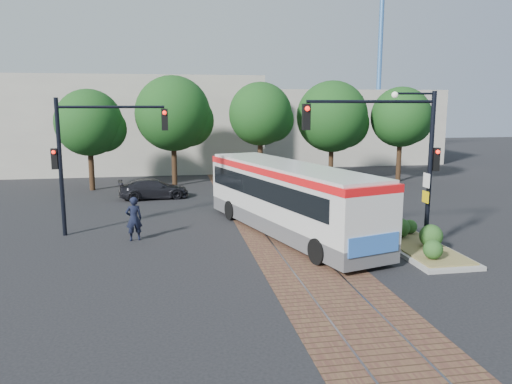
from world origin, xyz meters
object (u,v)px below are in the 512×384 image
at_px(signal_pole_main, 401,146).
at_px(officer, 134,219).
at_px(city_bus, 287,196).
at_px(parked_car, 154,189).
at_px(traffic_island, 420,242).
at_px(signal_pole_left, 87,148).

bearing_deg(signal_pole_main, officer, 161.61).
height_order(city_bus, officer, city_bus).
bearing_deg(parked_car, traffic_island, -147.64).
distance_m(city_bus, traffic_island, 5.89).
bearing_deg(signal_pole_left, city_bus, -9.76).
distance_m(city_bus, signal_pole_left, 8.98).
bearing_deg(traffic_island, parked_car, 129.26).
distance_m(officer, parked_car, 9.57).
distance_m(city_bus, parked_car, 11.46).
relative_size(signal_pole_left, parked_car, 1.44).
bearing_deg(signal_pole_main, city_bus, 137.48).
relative_size(signal_pole_main, parked_car, 1.44).
xyz_separation_m(traffic_island, officer, (-11.23, 3.50, 0.61)).
bearing_deg(traffic_island, officer, 162.67).
xyz_separation_m(signal_pole_main, parked_car, (-9.71, 12.96, -3.55)).
height_order(signal_pole_main, officer, signal_pole_main).
relative_size(signal_pole_main, signal_pole_left, 1.00).
distance_m(traffic_island, officer, 11.78).
xyz_separation_m(signal_pole_left, officer, (1.96, -1.39, -2.92)).
xyz_separation_m(city_bus, traffic_island, (4.58, -3.41, -1.42)).
height_order(officer, parked_car, officer).
relative_size(officer, parked_car, 0.45).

